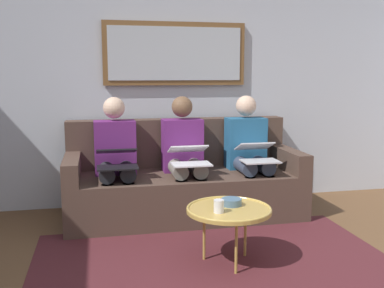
{
  "coord_description": "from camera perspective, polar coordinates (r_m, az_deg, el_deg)",
  "views": [
    {
      "loc": [
        0.8,
        2.03,
        1.36
      ],
      "look_at": [
        0.0,
        -1.7,
        0.75
      ],
      "focal_mm": 41.87,
      "sensor_mm": 36.0,
      "label": 1
    }
  ],
  "objects": [
    {
      "name": "laptop_silver",
      "position": [
        4.18,
        8.27,
        -1.1
      ],
      "size": [
        0.33,
        0.38,
        0.17
      ],
      "color": "silver"
    },
    {
      "name": "person_left",
      "position": [
        4.39,
        7.23,
        -0.85
      ],
      "size": [
        0.38,
        0.58,
        1.14
      ],
      "color": "#235B84",
      "rests_on": "couch"
    },
    {
      "name": "person_right",
      "position": [
        4.15,
        -9.69,
        -1.48
      ],
      "size": [
        0.38,
        0.58,
        1.14
      ],
      "color": "#66236B",
      "rests_on": "couch"
    },
    {
      "name": "person_middle",
      "position": [
        4.23,
        -0.99,
        -1.17
      ],
      "size": [
        0.38,
        0.58,
        1.14
      ],
      "color": "#66236B",
      "rests_on": "couch"
    },
    {
      "name": "wall_rear",
      "position": [
        4.7,
        -2.32,
        8.33
      ],
      "size": [
        6.0,
        0.12,
        2.6
      ],
      "primitive_type": "cube",
      "color": "#B7BCC6",
      "rests_on": "ground_plane"
    },
    {
      "name": "laptop_white",
      "position": [
        4.0,
        -0.35,
        -1.47
      ],
      "size": [
        0.34,
        0.37,
        0.16
      ],
      "color": "white"
    },
    {
      "name": "laptop_black",
      "position": [
        3.92,
        -9.55,
        -1.78
      ],
      "size": [
        0.35,
        0.37,
        0.16
      ],
      "color": "black"
    },
    {
      "name": "coffee_table",
      "position": [
        3.21,
        4.72,
        -8.39
      ],
      "size": [
        0.61,
        0.61,
        0.42
      ],
      "color": "tan",
      "rests_on": "ground_plane"
    },
    {
      "name": "area_rug",
      "position": [
        3.28,
        3.22,
        -15.31
      ],
      "size": [
        2.6,
        1.8,
        0.01
      ],
      "primitive_type": "cube",
      "color": "#4C1E23",
      "rests_on": "ground_plane"
    },
    {
      "name": "bowl",
      "position": [
        3.28,
        5.05,
        -7.37
      ],
      "size": [
        0.15,
        0.15,
        0.05
      ],
      "primitive_type": "cylinder",
      "color": "slate",
      "rests_on": "coffee_table"
    },
    {
      "name": "cup",
      "position": [
        3.1,
        3.4,
        -7.92
      ],
      "size": [
        0.07,
        0.07,
        0.09
      ],
      "primitive_type": "cylinder",
      "color": "silver",
      "rests_on": "coffee_table"
    },
    {
      "name": "couch",
      "position": [
        4.35,
        -1.16,
        -4.87
      ],
      "size": [
        2.2,
        0.9,
        0.9
      ],
      "color": "#4C382D",
      "rests_on": "ground_plane"
    },
    {
      "name": "framed_mirror",
      "position": [
        4.61,
        -2.14,
        11.42
      ],
      "size": [
        1.45,
        0.05,
        0.63
      ],
      "color": "brown"
    }
  ]
}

